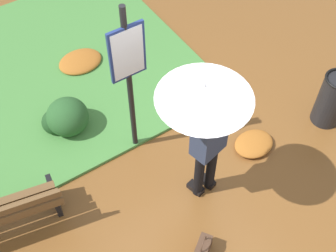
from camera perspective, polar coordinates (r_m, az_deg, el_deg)
name	(u,v)px	position (r m, az deg, el deg)	size (l,w,h in m)	color
ground_plane	(204,189)	(5.76, 4.63, -8.03)	(18.00, 18.00, 0.00)	brown
grass_verge	(35,77)	(7.23, -16.77, 6.00)	(4.80, 4.00, 0.05)	#47843D
person_with_umbrella	(207,114)	(4.45, 5.01, 1.54)	(0.96, 0.96, 2.04)	black
info_sign_post	(129,69)	(5.04, -5.10, 7.27)	(0.44, 0.07, 2.30)	black
handbag	(203,249)	(5.25, 4.48, -15.55)	(0.33, 0.29, 0.37)	#4C3323
park_bench	(0,218)	(5.43, -20.79, -10.97)	(1.41, 0.63, 0.75)	black
trash_bin	(332,99)	(6.49, 20.39, 3.23)	(0.42, 0.42, 0.83)	black
shrub_cluster	(65,118)	(6.26, -13.13, 1.04)	(0.64, 0.58, 0.52)	#285628
leaf_pile_near_person	(222,85)	(6.79, 6.96, 5.20)	(0.67, 0.54, 0.15)	#A86023
leaf_pile_by_bench	(254,144)	(6.16, 10.99, -2.25)	(0.57, 0.45, 0.12)	#A86023
leaf_pile_far_path	(80,62)	(7.24, -11.23, 8.14)	(0.70, 0.56, 0.15)	#A86023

